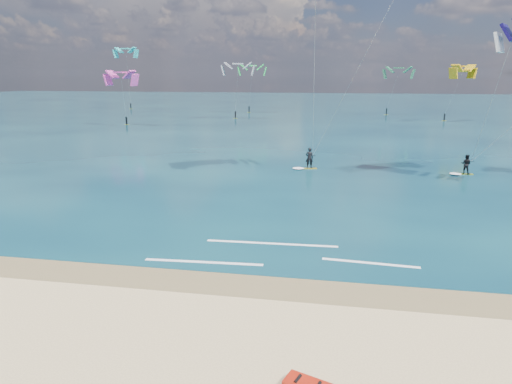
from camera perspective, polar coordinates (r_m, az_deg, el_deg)
ground at (r=56.03m, az=5.94°, el=5.23°), size 320.00×320.00×0.00m
wet_sand_strip at (r=20.66m, az=-1.67°, el=-11.47°), size 320.00×2.40×0.01m
sea at (r=119.57m, az=8.19°, el=10.15°), size 320.00×200.00×0.04m
kitesurfer_main at (r=40.53m, az=9.70°, el=16.26°), size 11.26×9.88×20.14m
shoreline_foam at (r=23.73m, az=2.35°, el=-7.79°), size 13.46×3.63×0.01m
distant_kites at (r=97.63m, az=-0.33°, el=12.62°), size 79.39×37.89×14.83m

